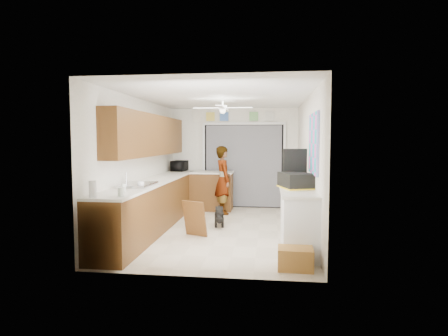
{
  "coord_description": "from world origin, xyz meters",
  "views": [
    {
      "loc": [
        0.9,
        -6.98,
        1.7
      ],
      "look_at": [
        0.0,
        0.4,
        1.15
      ],
      "focal_mm": 30.0,
      "sensor_mm": 36.0,
      "label": 1
    }
  ],
  "objects": [
    {
      "name": "dog",
      "position": [
        -0.08,
        0.27,
        0.21
      ],
      "size": [
        0.3,
        0.55,
        0.41
      ],
      "primitive_type": "cube",
      "rotation": [
        0.0,
        0.0,
        0.14
      ],
      "color": "black",
      "rests_on": "floor"
    },
    {
      "name": "left_countertop",
      "position": [
        -1.29,
        0.0,
        0.92
      ],
      "size": [
        0.62,
        4.8,
        0.04
      ],
      "primitive_type": "cube",
      "color": "white",
      "rests_on": "left_base_cabinets"
    },
    {
      "name": "header_frame_0",
      "position": [
        -0.6,
        2.47,
        2.3
      ],
      "size": [
        0.22,
        0.02,
        0.22
      ],
      "primitive_type": "cube",
      "color": "#ECD34E",
      "rests_on": "wall_back"
    },
    {
      "name": "door_trim_left",
      "position": [
        -0.77,
        2.44,
        1.05
      ],
      "size": [
        0.06,
        0.04,
        2.1
      ],
      "primitive_type": "cube",
      "color": "white",
      "rests_on": "wall_back"
    },
    {
      "name": "microwave",
      "position": [
        -1.31,
        2.05,
        1.07
      ],
      "size": [
        0.37,
        0.5,
        0.26
      ],
      "primitive_type": "imported",
      "rotation": [
        0.0,
        0.0,
        1.45
      ],
      "color": "black",
      "rests_on": "left_countertop"
    },
    {
      "name": "wall_right",
      "position": [
        1.6,
        0.0,
        1.25
      ],
      "size": [
        0.0,
        5.0,
        5.0
      ],
      "primitive_type": "plane",
      "rotation": [
        1.57,
        0.0,
        -1.57
      ],
      "color": "white",
      "rests_on": "ground"
    },
    {
      "name": "peninsula_top",
      "position": [
        -0.5,
        2.0,
        0.92
      ],
      "size": [
        1.04,
        0.64,
        0.04
      ],
      "primitive_type": "cube",
      "color": "white",
      "rests_on": "peninsula_base"
    },
    {
      "name": "header_frame_3",
      "position": [
        0.5,
        2.47,
        2.3
      ],
      "size": [
        0.22,
        0.02,
        0.22
      ],
      "primitive_type": "cube",
      "color": "#76B869",
      "rests_on": "wall_back"
    },
    {
      "name": "peninsula_base",
      "position": [
        -0.5,
        2.0,
        0.45
      ],
      "size": [
        1.0,
        0.6,
        0.9
      ],
      "primitive_type": "cube",
      "color": "brown",
      "rests_on": "floor"
    },
    {
      "name": "wall_back",
      "position": [
        0.0,
        2.5,
        1.25
      ],
      "size": [
        3.2,
        0.0,
        3.2
      ],
      "primitive_type": "plane",
      "rotation": [
        1.57,
        0.0,
        0.0
      ],
      "color": "white",
      "rests_on": "ground"
    },
    {
      "name": "abstract_painting",
      "position": [
        1.58,
        -1.0,
        1.65
      ],
      "size": [
        0.03,
        1.15,
        0.95
      ],
      "primitive_type": "cube",
      "color": "#E855C1",
      "rests_on": "wall_right"
    },
    {
      "name": "sink_basin",
      "position": [
        -1.29,
        -1.0,
        0.95
      ],
      "size": [
        0.5,
        0.76,
        0.06
      ],
      "primitive_type": "cube",
      "color": "silver",
      "rests_on": "left_countertop"
    },
    {
      "name": "ceiling",
      "position": [
        0.0,
        0.0,
        2.5
      ],
      "size": [
        5.0,
        5.0,
        0.0
      ],
      "primitive_type": "plane",
      "rotation": [
        3.14,
        0.0,
        0.0
      ],
      "color": "white",
      "rests_on": "ground"
    },
    {
      "name": "header_frame_1",
      "position": [
        -0.25,
        2.47,
        2.3
      ],
      "size": [
        0.22,
        0.02,
        0.22
      ],
      "primitive_type": "cube",
      "color": "#4B77C8",
      "rests_on": "wall_back"
    },
    {
      "name": "back_opening_recess",
      "position": [
        0.25,
        2.47,
        1.05
      ],
      "size": [
        2.0,
        0.06,
        2.1
      ],
      "primitive_type": "cube",
      "color": "black",
      "rests_on": "wall_back"
    },
    {
      "name": "wall_front",
      "position": [
        0.0,
        -2.5,
        1.25
      ],
      "size": [
        3.2,
        0.0,
        3.2
      ],
      "primitive_type": "plane",
      "rotation": [
        -1.57,
        0.0,
        0.0
      ],
      "color": "white",
      "rests_on": "ground"
    },
    {
      "name": "cup",
      "position": [
        -1.19,
        -1.11,
        0.99
      ],
      "size": [
        0.15,
        0.15,
        0.09
      ],
      "primitive_type": "imported",
      "rotation": [
        0.0,
        0.0,
        -0.36
      ],
      "color": "white",
      "rests_on": "left_countertop"
    },
    {
      "name": "upper_cabinets",
      "position": [
        -1.44,
        0.2,
        1.8
      ],
      "size": [
        0.32,
        4.0,
        0.8
      ],
      "primitive_type": "cube",
      "color": "brown",
      "rests_on": "wall_left"
    },
    {
      "name": "curtain_panel",
      "position": [
        0.25,
        2.43,
        1.05
      ],
      "size": [
        1.9,
        0.03,
        2.05
      ],
      "primitive_type": "cube",
      "color": "gray",
      "rests_on": "wall_back"
    },
    {
      "name": "faucet",
      "position": [
        -1.48,
        -1.0,
        1.05
      ],
      "size": [
        0.03,
        0.03,
        0.22
      ],
      "primitive_type": "cylinder",
      "color": "silver",
      "rests_on": "left_countertop"
    },
    {
      "name": "jar_a",
      "position": [
        -1.1,
        -2.15,
        1.0
      ],
      "size": [
        0.1,
        0.1,
        0.12
      ],
      "primitive_type": "cylinder",
      "rotation": [
        0.0,
        0.0,
        -0.21
      ],
      "color": "silver",
      "rests_on": "left_countertop"
    },
    {
      "name": "floor",
      "position": [
        0.0,
        0.0,
        0.0
      ],
      "size": [
        5.0,
        5.0,
        0.0
      ],
      "primitive_type": "plane",
      "color": "beige",
      "rests_on": "ground"
    },
    {
      "name": "right_counter_base",
      "position": [
        1.35,
        -1.2,
        0.45
      ],
      "size": [
        0.5,
        1.4,
        0.9
      ],
      "primitive_type": "cube",
      "color": "white",
      "rests_on": "floor"
    },
    {
      "name": "door_trim_head",
      "position": [
        0.25,
        2.44,
        2.12
      ],
      "size": [
        2.1,
        0.04,
        0.06
      ],
      "primitive_type": "cube",
      "color": "white",
      "rests_on": "wall_back"
    },
    {
      "name": "route66_sign",
      "position": [
        -0.95,
        2.47,
        2.3
      ],
      "size": [
        0.22,
        0.02,
        0.26
      ],
      "primitive_type": "cube",
      "color": "silver",
      "rests_on": "wall_back"
    },
    {
      "name": "header_frame_4",
      "position": [
        0.9,
        2.47,
        2.3
      ],
      "size": [
        0.22,
        0.02,
        0.22
      ],
      "primitive_type": "cube",
      "color": "silver",
      "rests_on": "wall_back"
    },
    {
      "name": "suitcase_lid",
      "position": [
        1.32,
        -0.67,
        1.31
      ],
      "size": [
        0.41,
        0.16,
        0.5
      ],
      "primitive_type": "cube",
      "rotation": [
        0.0,
        0.0,
        0.32
      ],
      "color": "black",
      "rests_on": "suitcase"
    },
    {
      "name": "suitcase",
      "position": [
        1.32,
        -0.96,
        1.06
      ],
      "size": [
        0.58,
        0.67,
        0.24
      ],
      "primitive_type": "cube",
      "rotation": [
        0.0,
        0.0,
        0.32
      ],
      "color": "black",
      "rests_on": "right_counter_top"
    },
    {
      "name": "navy_crate",
      "position": [
        1.25,
        -2.03,
        0.11
      ],
      "size": [
        0.42,
        0.38,
        0.23
      ],
      "primitive_type": "cube",
      "rotation": [
        0.0,
        0.0,
        0.2
      ],
      "color": "black",
      "rests_on": "floor"
    },
    {
      "name": "suitcase_rim",
      "position": [
        1.32,
        -0.96,
        0.95
      ],
      "size": [
        0.6,
        0.69,
        0.02
      ],
      "primitive_type": "cube",
      "rotation": [
        0.0,
        0.0,
        0.32
      ],
      "color": "yellow",
      "rests_on": "suitcase"
    },
    {
      "name": "cardboard_box",
      "position": [
        1.25,
        -2.07,
        0.14
      ],
      "size": [
        0.47,
        0.36,
        0.29
      ],
      "primitive_type": "cube",
      "rotation": [
        0.0,
        0.0,
        -0.03
      ],
      "color": "#B9863A",
      "rests_on": "floor"
    },
    {
      "name": "door_trim_right",
      "position": [
        1.27,
        2.44,
        1.05
      ],
      "size": [
        0.06,
        0.04,
        2.1
      ],
      "primitive_type": "cube",
      "color": "white",
      "rests_on": "wall_back"
    },
    {
      "name": "man",
      "position": [
        -0.16,
        1.55,
        0.78
      ],
      "size": [
        0.56,
        0.67,
        1.57
      ],
      "primitive_type": "imported",
      "rotation": [
        0.0,
        0.0,
        1.94
      ],
      "color": "white",
      "rests_on": "floor"
    },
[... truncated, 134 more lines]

